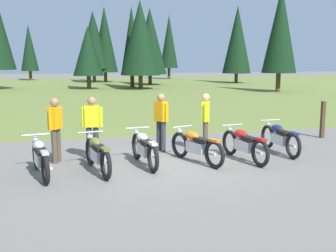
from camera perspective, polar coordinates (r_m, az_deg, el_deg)
name	(u,v)px	position (r m, az deg, el deg)	size (l,w,h in m)	color
ground_plane	(174,165)	(10.34, 0.80, -5.45)	(140.00, 140.00, 0.00)	slate
grass_moorland	(97,90)	(35.95, -9.82, 5.00)	(80.00, 44.00, 0.10)	olive
forest_treeline	(86,38)	(38.76, -11.30, 11.87)	(36.20, 27.63, 9.10)	#47331E
motorcycle_silver	(40,157)	(9.73, -17.34, -4.16)	(0.71, 2.08, 0.88)	black
motorcycle_olive	(97,154)	(9.77, -9.79, -3.82)	(0.69, 2.08, 0.88)	black
motorcycle_cream	(144,148)	(10.25, -3.32, -3.08)	(0.62, 2.10, 0.88)	black
motorcycle_orange	(196,146)	(10.51, 3.92, -2.77)	(0.94, 1.99, 0.88)	black
motorcycle_red	(244,144)	(10.89, 10.52, -2.49)	(0.68, 2.09, 0.88)	black
motorcycle_navy	(280,138)	(11.98, 15.27, -1.60)	(0.62, 2.10, 0.88)	black
rider_near_row_end	(55,126)	(10.80, -15.39, -0.01)	(0.37, 0.49, 1.67)	#4C4233
rider_checking_bike	(206,119)	(11.79, 5.24, 1.04)	(0.33, 0.52, 1.67)	#4C4233
rider_with_back_turned	(161,119)	(11.71, -0.98, 1.02)	(0.38, 0.48, 1.67)	#2D2D38
rider_in_hivis_vest	(92,124)	(10.90, -10.49, 0.25)	(0.54, 0.28, 1.67)	#2D2D38
trail_marker_post	(323,120)	(14.74, 20.71, 0.83)	(0.12, 0.12, 1.24)	#47331E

